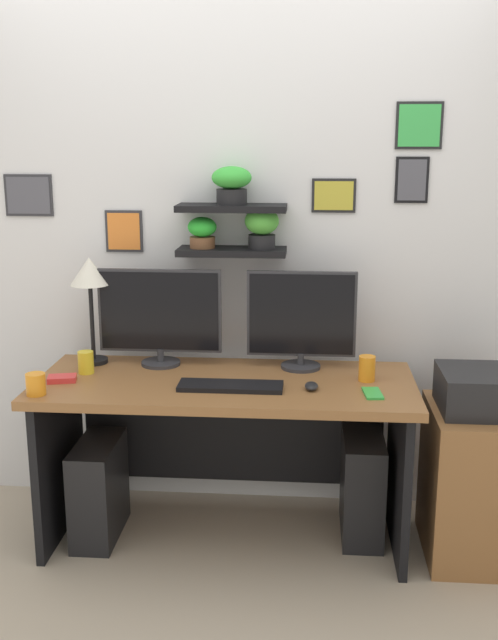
# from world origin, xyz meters

# --- Properties ---
(ground_plane) EXTENTS (8.00, 8.00, 0.00)m
(ground_plane) POSITION_xyz_m (0.00, 0.00, 0.00)
(ground_plane) COLOR tan
(back_wall_assembly) EXTENTS (4.40, 0.24, 2.70)m
(back_wall_assembly) POSITION_xyz_m (0.00, 0.44, 1.35)
(back_wall_assembly) COLOR silver
(back_wall_assembly) RESTS_ON ground
(desk) EXTENTS (1.64, 0.68, 0.75)m
(desk) POSITION_xyz_m (0.00, 0.06, 0.54)
(desk) COLOR brown
(desk) RESTS_ON ground
(monitor_left) EXTENTS (0.57, 0.18, 0.45)m
(monitor_left) POSITION_xyz_m (-0.32, 0.22, 0.98)
(monitor_left) COLOR #2D2D33
(monitor_left) RESTS_ON desk
(monitor_right) EXTENTS (0.49, 0.18, 0.45)m
(monitor_right) POSITION_xyz_m (0.32, 0.22, 0.98)
(monitor_right) COLOR #2D2D33
(monitor_right) RESTS_ON desk
(keyboard) EXTENTS (0.44, 0.14, 0.02)m
(keyboard) POSITION_xyz_m (0.03, -0.10, 0.76)
(keyboard) COLOR black
(keyboard) RESTS_ON desk
(computer_mouse) EXTENTS (0.06, 0.09, 0.03)m
(computer_mouse) POSITION_xyz_m (0.37, -0.09, 0.77)
(computer_mouse) COLOR black
(computer_mouse) RESTS_ON desk
(desk_lamp) EXTENTS (0.18, 0.18, 0.50)m
(desk_lamp) POSITION_xyz_m (-0.64, 0.21, 1.15)
(desk_lamp) COLOR black
(desk_lamp) RESTS_ON desk
(cell_phone) EXTENTS (0.08, 0.15, 0.01)m
(cell_phone) POSITION_xyz_m (0.62, -0.14, 0.76)
(cell_phone) COLOR green
(cell_phone) RESTS_ON desk
(coffee_mug) EXTENTS (0.08, 0.08, 0.09)m
(coffee_mug) POSITION_xyz_m (-0.75, -0.25, 0.80)
(coffee_mug) COLOR orange
(coffee_mug) RESTS_ON desk
(pen_cup) EXTENTS (0.07, 0.07, 0.10)m
(pen_cup) POSITION_xyz_m (-0.63, 0.06, 0.80)
(pen_cup) COLOR yellow
(pen_cup) RESTS_ON desk
(scissors_tray) EXTENTS (0.13, 0.11, 0.02)m
(scissors_tray) POSITION_xyz_m (-0.70, -0.07, 0.76)
(scissors_tray) COLOR red
(scissors_tray) RESTS_ON desk
(water_cup) EXTENTS (0.07, 0.07, 0.11)m
(water_cup) POSITION_xyz_m (0.61, 0.05, 0.81)
(water_cup) COLOR orange
(water_cup) RESTS_ON desk
(drawer_cabinet) EXTENTS (0.44, 0.50, 0.66)m
(drawer_cabinet) POSITION_xyz_m (1.10, -0.04, 0.33)
(drawer_cabinet) COLOR brown
(drawer_cabinet) RESTS_ON ground
(printer) EXTENTS (0.38, 0.34, 0.17)m
(printer) POSITION_xyz_m (1.10, -0.04, 0.75)
(printer) COLOR black
(printer) RESTS_ON drawer_cabinet
(computer_tower_left) EXTENTS (0.18, 0.40, 0.45)m
(computer_tower_left) POSITION_xyz_m (-0.58, -0.03, 0.22)
(computer_tower_left) COLOR black
(computer_tower_left) RESTS_ON ground
(computer_tower_right) EXTENTS (0.18, 0.40, 0.47)m
(computer_tower_right) POSITION_xyz_m (0.61, 0.08, 0.24)
(computer_tower_right) COLOR black
(computer_tower_right) RESTS_ON ground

